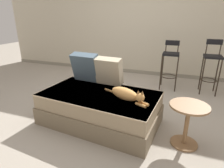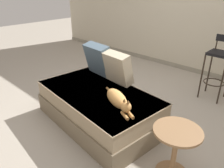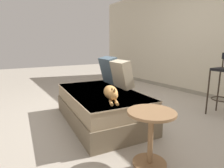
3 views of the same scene
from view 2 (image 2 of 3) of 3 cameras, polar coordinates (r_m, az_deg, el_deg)
The scene contains 9 objects.
ground_plane at distance 3.24m, azimuth 1.73°, elevation -6.85°, with size 16.00×16.00×0.00m, color #A89E8E.
wall_back_panel at distance 4.70m, azimuth 21.65°, elevation 18.42°, with size 8.00×0.10×2.60m, color beige.
wall_baseboard_trim at distance 4.92m, azimuth 19.10°, elevation 3.86°, with size 8.00×0.02×0.09m, color gray.
couch at distance 2.88m, azimuth -3.56°, elevation -5.98°, with size 1.72×1.09×0.46m.
throw_pillow_corner at distance 3.21m, azimuth -3.49°, elevation 6.47°, with size 0.46×0.30×0.47m.
throw_pillow_middle at distance 2.92m, azimuth 1.42°, elevation 4.25°, with size 0.43×0.28×0.43m.
cat at distance 2.43m, azimuth 1.54°, elevation -4.05°, with size 0.69×0.39×0.19m.
bar_stool_near_window at distance 3.74m, azimuth 26.02°, elevation 4.95°, with size 0.33×0.33×1.00m.
side_table at distance 2.17m, azimuth 16.23°, elevation -15.37°, with size 0.44×0.44×0.53m.
Camera 2 is at (1.82, -2.06, 1.72)m, focal length 35.00 mm.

